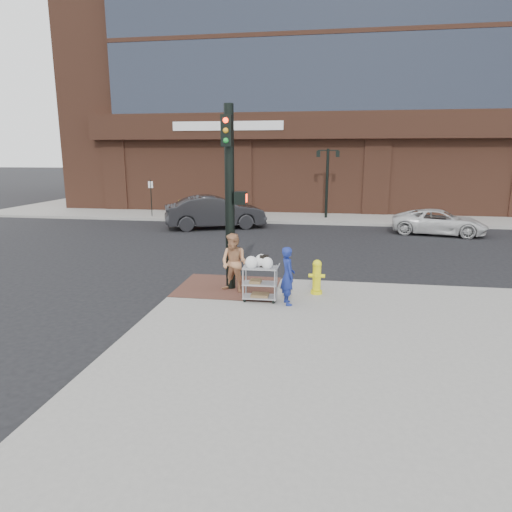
% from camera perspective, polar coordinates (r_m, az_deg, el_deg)
% --- Properties ---
extents(ground, '(220.00, 220.00, 0.00)m').
position_cam_1_polar(ground, '(12.18, -1.64, -5.87)').
color(ground, black).
rests_on(ground, ground).
extents(sidewalk_far, '(65.00, 36.00, 0.15)m').
position_cam_1_polar(sidewalk_far, '(44.71, 22.62, 6.85)').
color(sidewalk_far, gray).
rests_on(sidewalk_far, ground).
extents(brick_curb_ramp, '(2.80, 2.40, 0.01)m').
position_cam_1_polar(brick_curb_ramp, '(13.09, -3.50, -3.84)').
color(brick_curb_ramp, brown).
rests_on(brick_curb_ramp, sidewalk_near).
extents(bank_building, '(42.00, 26.00, 28.00)m').
position_cam_1_polar(bank_building, '(43.66, 14.02, 25.96)').
color(bank_building, brown).
rests_on(bank_building, sidewalk_far).
extents(lamp_post, '(1.32, 0.22, 4.00)m').
position_cam_1_polar(lamp_post, '(27.37, 8.90, 9.91)').
color(lamp_post, black).
rests_on(lamp_post, sidewalk_far).
extents(parking_sign, '(0.05, 0.05, 2.20)m').
position_cam_1_polar(parking_sign, '(28.54, -12.97, 7.09)').
color(parking_sign, black).
rests_on(parking_sign, sidewalk_far).
extents(traffic_signal_pole, '(0.61, 0.51, 5.00)m').
position_cam_1_polar(traffic_signal_pole, '(12.44, -3.23, 7.86)').
color(traffic_signal_pole, black).
rests_on(traffic_signal_pole, sidewalk_near).
extents(woman_blue, '(0.52, 0.63, 1.48)m').
position_cam_1_polar(woman_blue, '(11.44, 3.99, -2.48)').
color(woman_blue, navy).
rests_on(woman_blue, sidewalk_near).
extents(pedestrian_tan, '(0.96, 0.86, 1.62)m').
position_cam_1_polar(pedestrian_tan, '(12.45, -2.76, -0.87)').
color(pedestrian_tan, tan).
rests_on(pedestrian_tan, sidewalk_near).
extents(sedan_dark, '(5.52, 3.66, 1.72)m').
position_cam_1_polar(sedan_dark, '(24.23, -5.14, 5.49)').
color(sedan_dark, black).
rests_on(sedan_dark, ground).
extents(minivan_white, '(4.71, 2.90, 1.22)m').
position_cam_1_polar(minivan_white, '(24.02, 21.93, 3.96)').
color(minivan_white, silver).
rests_on(minivan_white, ground).
extents(utility_cart, '(0.89, 0.51, 1.21)m').
position_cam_1_polar(utility_cart, '(11.71, 0.51, -3.05)').
color(utility_cart, gray).
rests_on(utility_cart, sidewalk_near).
extents(fire_hydrant, '(0.44, 0.31, 0.95)m').
position_cam_1_polar(fire_hydrant, '(12.43, 7.60, -2.55)').
color(fire_hydrant, yellow).
rests_on(fire_hydrant, sidewalk_near).
extents(newsbox_red, '(0.57, 0.54, 1.13)m').
position_cam_1_polar(newsbox_red, '(27.65, -6.60, 6.04)').
color(newsbox_red, red).
rests_on(newsbox_red, sidewalk_far).
extents(newsbox_yellow, '(0.41, 0.38, 0.93)m').
position_cam_1_polar(newsbox_yellow, '(28.66, -9.17, 6.00)').
color(newsbox_yellow, yellow).
rests_on(newsbox_yellow, sidewalk_far).
extents(newsbox_blue, '(0.53, 0.51, 1.04)m').
position_cam_1_polar(newsbox_blue, '(27.19, -5.53, 5.87)').
color(newsbox_blue, '#1A25AE').
rests_on(newsbox_blue, sidewalk_far).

